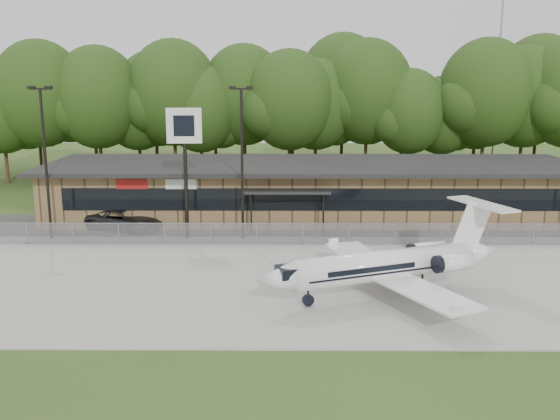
{
  "coord_description": "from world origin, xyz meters",
  "views": [
    {
      "loc": [
        -2.24,
        -24.33,
        10.8
      ],
      "look_at": [
        -2.47,
        12.0,
        3.03
      ],
      "focal_mm": 40.0,
      "sensor_mm": 36.0,
      "label": 1
    }
  ],
  "objects_px": {
    "suv": "(125,220)",
    "pole_sign": "(185,140)",
    "business_jet": "(390,266)",
    "terminal": "(312,189)"
  },
  "relations": [
    {
      "from": "suv",
      "to": "pole_sign",
      "type": "distance_m",
      "value": 8.04
    },
    {
      "from": "business_jet",
      "to": "pole_sign",
      "type": "height_order",
      "value": "pole_sign"
    },
    {
      "from": "suv",
      "to": "pole_sign",
      "type": "height_order",
      "value": "pole_sign"
    },
    {
      "from": "suv",
      "to": "terminal",
      "type": "bearing_deg",
      "value": -49.07
    },
    {
      "from": "terminal",
      "to": "suv",
      "type": "relative_size",
      "value": 7.34
    },
    {
      "from": "suv",
      "to": "pole_sign",
      "type": "relative_size",
      "value": 0.63
    },
    {
      "from": "business_jet",
      "to": "suv",
      "type": "relative_size",
      "value": 2.36
    },
    {
      "from": "terminal",
      "to": "suv",
      "type": "distance_m",
      "value": 14.55
    },
    {
      "from": "suv",
      "to": "pole_sign",
      "type": "xyz_separation_m",
      "value": [
        4.86,
        -2.32,
        5.97
      ]
    },
    {
      "from": "terminal",
      "to": "suv",
      "type": "height_order",
      "value": "terminal"
    }
  ]
}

